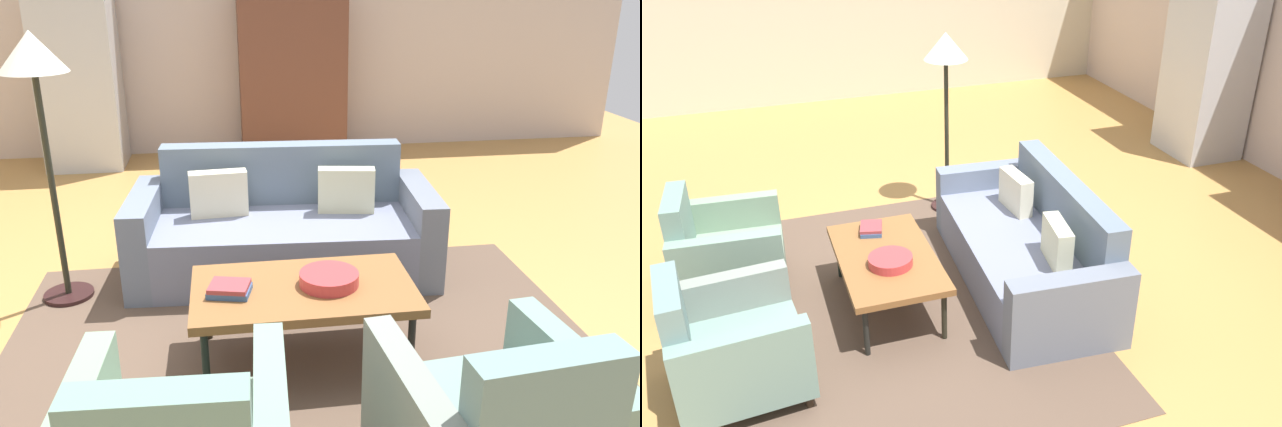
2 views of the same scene
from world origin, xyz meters
TOP-DOWN VIEW (x-y plane):
  - ground_plane at (0.00, 0.00)m, footprint 11.88×11.88m
  - wall_back at (0.00, 3.98)m, footprint 9.90×0.12m
  - area_rug at (0.39, -0.59)m, footprint 3.40×2.60m
  - couch at (0.40, 0.54)m, footprint 2.15×1.03m
  - coffee_table at (0.39, -0.64)m, footprint 1.20×0.70m
  - fruit_bowl at (0.53, -0.64)m, footprint 0.32×0.32m
  - book_stack at (0.00, -0.67)m, footprint 0.25×0.21m
  - cabinet at (0.81, 3.64)m, footprint 1.20×0.51m
  - refrigerator at (-1.50, 3.53)m, footprint 0.80×0.73m
  - floor_lamp at (-1.07, 0.30)m, footprint 0.40×0.40m

SIDE VIEW (x-z plane):
  - ground_plane at x=0.00m, z-range 0.00..0.00m
  - area_rug at x=0.39m, z-range 0.00..0.01m
  - couch at x=0.40m, z-range -0.14..0.72m
  - coffee_table at x=0.39m, z-range 0.19..0.63m
  - book_stack at x=0.00m, z-range 0.45..0.50m
  - fruit_bowl at x=0.53m, z-range 0.45..0.52m
  - cabinet at x=0.81m, z-range 0.00..1.80m
  - refrigerator at x=-1.50m, z-range 0.00..1.85m
  - wall_back at x=0.00m, z-range 0.00..2.80m
  - floor_lamp at x=-1.07m, z-range 0.58..2.30m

